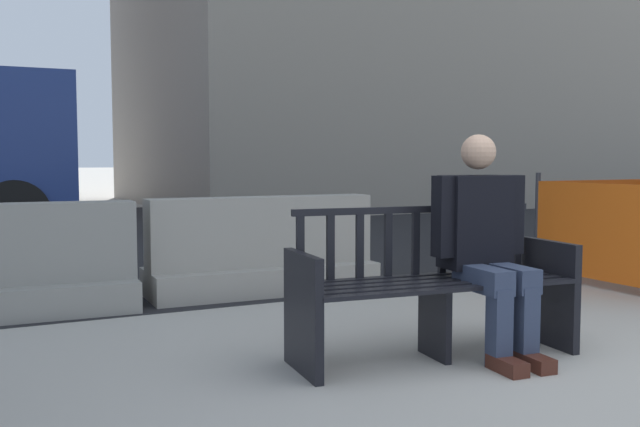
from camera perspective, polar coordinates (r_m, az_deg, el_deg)
ground_plane at (r=4.17m, az=22.60°, el=-12.23°), size 200.00×200.00×0.00m
street_asphalt at (r=11.75m, az=-11.45°, el=-1.39°), size 120.00×12.00×0.01m
street_bench at (r=4.26m, az=9.00°, el=-6.10°), size 1.73×0.68×0.88m
seated_person at (r=4.34m, az=13.03°, el=-2.06°), size 0.59×0.75×1.31m
jersey_barrier_centre at (r=6.27m, az=-4.65°, el=-3.22°), size 2.02×0.73×0.84m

